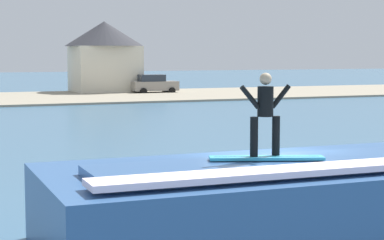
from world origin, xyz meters
name	(u,v)px	position (x,y,z in m)	size (l,w,h in m)	color
ground_plane	(268,224)	(0.00, 0.00, 0.00)	(260.00, 260.00, 0.00)	#3C6381
wave_crest	(290,200)	(-0.20, -1.35, 0.85)	(10.26, 4.38, 1.81)	#335B91
surfboard	(267,158)	(-0.95, -1.68, 1.84)	(2.28, 1.12, 0.06)	#33A5CC
surfer	(265,110)	(-0.95, -1.61, 2.79)	(1.12, 0.32, 1.66)	black
shoreline_bank	(14,98)	(0.00, 45.73, 0.08)	(120.00, 16.69, 0.16)	gray
car_far_shore	(154,84)	(13.56, 48.73, 0.95)	(4.41, 2.15, 1.86)	gray
house_gabled_white	(105,53)	(9.71, 52.48, 3.89)	(7.77, 7.77, 7.03)	beige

